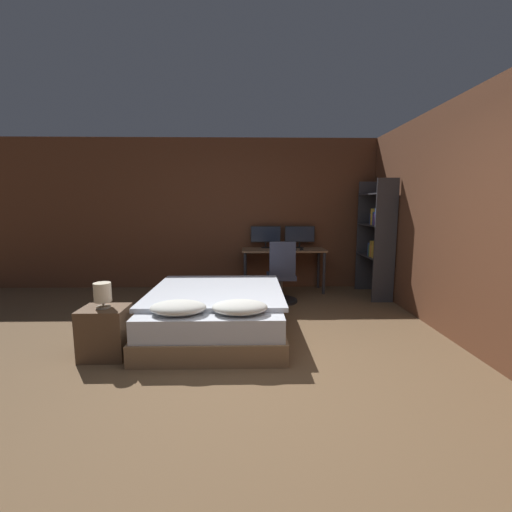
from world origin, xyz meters
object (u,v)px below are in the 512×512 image
bedside_lamp (103,293)px  monitor_right (300,235)px  monitor_left (266,235)px  nightstand (105,332)px  bed (216,312)px  keyboard (285,250)px  computer_mouse (302,249)px  desk (283,255)px  bookshelf (377,235)px  office_chair (281,279)px

bedside_lamp → monitor_right: bearing=50.2°
monitor_left → nightstand: bearing=-121.7°
bed → bedside_lamp: (-1.05, -0.64, 0.40)m
bedside_lamp → keyboard: (2.05, 2.46, 0.10)m
bed → computer_mouse: computer_mouse is taller
desk → monitor_left: size_ratio=2.67×
bed → desk: size_ratio=1.31×
keyboard → computer_mouse: (0.29, 0.00, 0.01)m
monitor_left → bookshelf: 1.89m
computer_mouse → nightstand: bearing=-133.5°
nightstand → monitor_right: 3.75m
bedside_lamp → desk: bedside_lamp is taller
monitor_left → keyboard: (0.31, -0.36, -0.22)m
keyboard → computer_mouse: bearing=0.0°
monitor_left → bookshelf: (1.80, -0.60, 0.06)m
bedside_lamp → bookshelf: 4.20m
desk → monitor_right: bearing=31.0°
bed → office_chair: (0.90, 1.26, 0.12)m
nightstand → monitor_right: (2.35, 2.82, 0.73)m
office_chair → monitor_left: bearing=102.4°
nightstand → computer_mouse: bearing=46.5°
nightstand → monitor_left: 3.40m
nightstand → bedside_lamp: bearing=180.0°
bed → office_chair: 1.55m
desk → bookshelf: bookshelf is taller
keyboard → office_chair: 0.69m
monitor_left → bookshelf: size_ratio=0.28×
bed → office_chair: bearing=54.6°
desk → office_chair: size_ratio=1.49×
desk → office_chair: (-0.10, -0.74, -0.28)m
desk → bookshelf: size_ratio=0.75×
desk → bookshelf: (1.49, -0.42, 0.39)m
bed → keyboard: size_ratio=4.77×
bed → monitor_left: (0.69, 2.18, 0.73)m
computer_mouse → office_chair: office_chair is taller
bedside_lamp → bookshelf: size_ratio=0.13×
bedside_lamp → desk: bearing=52.2°
monitor_left → bedside_lamp: bearing=-121.7°
nightstand → keyboard: 3.24m
computer_mouse → keyboard: bearing=180.0°
bedside_lamp → monitor_right: 3.69m
bedside_lamp → computer_mouse: (2.34, 2.46, 0.11)m
bedside_lamp → computer_mouse: 3.39m
nightstand → bedside_lamp: bedside_lamp is taller
keyboard → bedside_lamp: bearing=-129.8°
monitor_right → computer_mouse: size_ratio=7.74×
keyboard → bookshelf: (1.49, -0.24, 0.28)m
nightstand → bookshelf: bearing=32.2°
bedside_lamp → monitor_left: 3.33m
bedside_lamp → keyboard: bearing=50.2°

